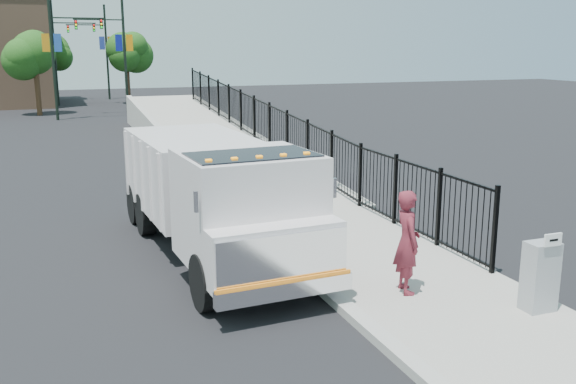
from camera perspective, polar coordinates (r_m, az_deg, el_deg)
name	(u,v)px	position (r m, az deg, el deg)	size (l,w,h in m)	color
ground	(296,268)	(13.93, 0.70, -6.79)	(120.00, 120.00, 0.00)	black
sidewalk	(423,286)	(13.07, 11.94, -8.17)	(3.55, 12.00, 0.12)	#9E998E
curb	(335,298)	(12.19, 4.18, -9.40)	(0.30, 12.00, 0.16)	#ADAAA3
ramp	(211,150)	(29.42, -6.83, 3.69)	(3.95, 24.00, 1.70)	#9E998E
iron_fence	(269,141)	(25.88, -1.66, 4.53)	(0.10, 28.00, 1.80)	black
truck	(216,190)	(14.33, -6.42, 0.15)	(3.05, 8.17, 2.75)	black
worker	(407,242)	(12.24, 10.56, -4.37)	(0.72, 0.47, 1.97)	maroon
utility_cabinet	(540,276)	(12.17, 21.49, -7.00)	(0.55, 0.40, 1.25)	gray
arrow_sign	(553,240)	(11.79, 22.49, -3.95)	(0.35, 0.04, 0.22)	white
debris	(314,233)	(15.84, 2.33, -3.70)	(0.36, 0.36, 0.09)	silver
light_pole_0	(58,50)	(43.33, -19.81, 11.80)	(3.77, 0.22, 8.00)	black
light_pole_1	(120,49)	(45.93, -14.71, 12.16)	(3.78, 0.22, 8.00)	black
light_pole_2	(59,49)	(53.64, -19.73, 11.90)	(3.77, 0.22, 8.00)	black
light_pole_3	(103,48)	(58.73, -16.13, 12.18)	(3.78, 0.22, 8.00)	black
tree_0	(35,56)	(46.69, -21.59, 11.20)	(2.96, 2.96, 5.48)	#382314
tree_1	(126,54)	(54.11, -14.19, 11.82)	(2.63, 2.63, 5.32)	#382314
tree_2	(53,53)	(59.44, -20.15, 11.51)	(2.79, 2.79, 5.40)	#382314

